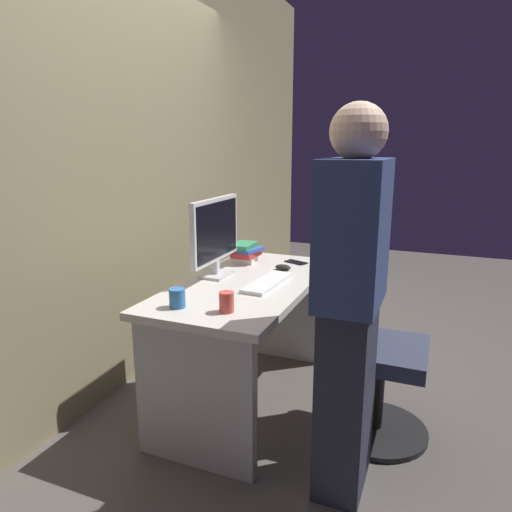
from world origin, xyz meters
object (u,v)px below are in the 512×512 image
object	(u,v)px
handbag	(361,350)
monitor	(216,233)
desk	(248,319)
cup_near_keyboard	(227,302)
book_stack	(246,252)
keyboard	(268,282)
person_at_desk	(350,305)
mouse	(283,267)
cup_by_monitor	(177,298)
cell_phone	(296,262)
office_chair	(370,356)

from	to	relation	value
handbag	monitor	bearing A→B (deg)	128.49
desk	cup_near_keyboard	bearing A→B (deg)	-167.85
cup_near_keyboard	monitor	bearing A→B (deg)	31.47
book_stack	desk	bearing A→B (deg)	-154.83
book_stack	keyboard	bearing A→B (deg)	-142.95
cup_near_keyboard	handbag	size ratio (longest dim) A/B	0.25
person_at_desk	monitor	size ratio (longest dim) A/B	3.03
cup_near_keyboard	book_stack	distance (m)	0.94
cup_near_keyboard	book_stack	bearing A→B (deg)	18.26
keyboard	mouse	bearing A→B (deg)	6.95
keyboard	cup_by_monitor	world-z (taller)	cup_by_monitor
desk	cup_near_keyboard	xyz separation A→B (m)	(-0.49, -0.11, 0.28)
person_at_desk	cell_phone	bearing A→B (deg)	28.63
mouse	book_stack	size ratio (longest dim) A/B	0.45
cup_by_monitor	cell_phone	size ratio (longest dim) A/B	0.63
mouse	book_stack	bearing A→B (deg)	71.07
keyboard	cup_by_monitor	distance (m)	0.57
cup_near_keyboard	keyboard	bearing A→B (deg)	-2.31
office_chair	cup_near_keyboard	xyz separation A→B (m)	(-0.44, 0.60, 0.35)
keyboard	mouse	distance (m)	0.32
person_at_desk	monitor	bearing A→B (deg)	59.57
monitor	mouse	distance (m)	0.48
office_chair	cell_phone	distance (m)	0.86
cell_phone	desk	bearing A→B (deg)	-173.10
monitor	keyboard	distance (m)	0.42
keyboard	cup_near_keyboard	xyz separation A→B (m)	(-0.48, 0.02, 0.04)
mouse	handbag	xyz separation A→B (m)	(0.33, -0.45, -0.62)
desk	office_chair	distance (m)	0.71
monitor	keyboard	bearing A→B (deg)	-96.71
desk	book_stack	distance (m)	0.53
desk	keyboard	distance (m)	0.27
office_chair	mouse	distance (m)	0.77
keyboard	mouse	xyz separation A→B (m)	(0.32, 0.02, 0.01)
office_chair	cup_by_monitor	distance (m)	1.03
monitor	cell_phone	bearing A→B (deg)	-35.41
person_at_desk	mouse	world-z (taller)	person_at_desk
office_chair	person_at_desk	size ratio (longest dim) A/B	0.57
office_chair	person_at_desk	xyz separation A→B (m)	(-0.44, 0.04, 0.41)
mouse	cup_near_keyboard	bearing A→B (deg)	-179.99
cup_near_keyboard	person_at_desk	bearing A→B (deg)	-89.83
desk	book_stack	xyz separation A→B (m)	(0.40, 0.19, 0.30)
mouse	cell_phone	world-z (taller)	mouse
cup_near_keyboard	cell_phone	size ratio (longest dim) A/B	0.66
monitor	cup_by_monitor	distance (m)	0.59
keyboard	person_at_desk	bearing A→B (deg)	-127.88
book_stack	person_at_desk	bearing A→B (deg)	-136.19
book_stack	handbag	distance (m)	1.02
person_at_desk	cup_near_keyboard	distance (m)	0.56
keyboard	cell_phone	world-z (taller)	keyboard
cup_near_keyboard	cup_by_monitor	distance (m)	0.24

